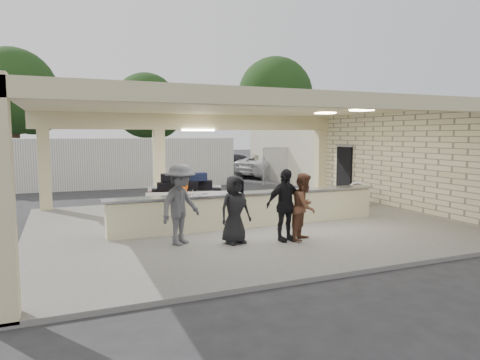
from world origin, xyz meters
name	(u,v)px	position (x,y,z in m)	size (l,w,h in m)	color
ground	(244,226)	(0.00, 0.00, 0.00)	(120.00, 120.00, 0.00)	#27272A
pavilion	(242,179)	(0.21, 0.66, 1.35)	(12.01, 10.00, 3.55)	#65625E
baggage_counter	(251,209)	(0.00, -0.50, 0.59)	(8.20, 0.58, 0.98)	beige
luggage_cart	(184,193)	(-1.42, 1.46, 0.89)	(2.68, 2.00, 1.41)	white
drum_fan	(358,193)	(4.95, 1.01, 0.59)	(0.79, 0.75, 0.91)	white
baggage_handler	(184,195)	(-1.60, 0.82, 0.92)	(0.59, 0.33, 1.63)	#FF600D
passenger_a	(304,207)	(0.54, -2.49, 0.93)	(0.81, 0.36, 1.67)	brown
passenger_b	(285,205)	(0.06, -2.39, 0.99)	(1.04, 0.38, 1.78)	black
passenger_c	(181,204)	(-2.39, -1.74, 1.06)	(1.24, 0.44, 1.93)	#494A4E
passenger_d	(235,209)	(-1.17, -2.14, 0.93)	(0.81, 0.33, 1.65)	black
car_white_a	(273,165)	(7.68, 13.02, 0.76)	(2.51, 5.29, 1.51)	silver
car_white_b	(325,164)	(11.58, 12.95, 0.71)	(1.67, 4.48, 1.41)	silver
car_dark	(237,165)	(5.59, 14.19, 0.72)	(1.53, 4.34, 1.45)	black
container_white	(121,162)	(-2.07, 11.42, 1.26)	(11.66, 2.33, 2.53)	white
fence	(355,163)	(11.00, 9.00, 1.05)	(12.06, 0.06, 2.03)	gray
tree_left	(18,95)	(-7.68, 24.16, 5.59)	(6.60, 6.30, 9.00)	#382619
tree_mid	(149,109)	(2.32, 26.16, 4.96)	(6.00, 5.60, 8.00)	#382619
tree_right	(277,98)	(14.32, 25.16, 6.21)	(7.20, 7.00, 10.00)	#382619
adjacent_building	(324,153)	(9.50, 10.00, 1.60)	(6.00, 8.00, 3.20)	beige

